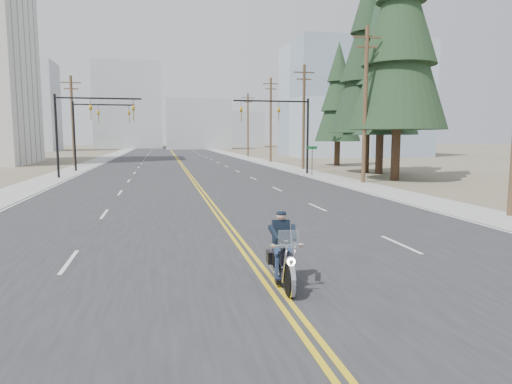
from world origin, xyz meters
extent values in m
plane|color=#776D56|center=(0.00, 0.00, 0.00)|extent=(400.00, 400.00, 0.00)
cube|color=#303033|center=(0.00, 70.00, 0.01)|extent=(20.00, 200.00, 0.01)
cube|color=#A5A5A0|center=(-11.50, 70.00, 0.01)|extent=(3.00, 200.00, 0.01)
cube|color=#A5A5A0|center=(11.50, 70.00, 0.01)|extent=(3.00, 200.00, 0.01)
cylinder|color=black|center=(-11.00, 32.00, 3.50)|extent=(0.20, 0.20, 7.00)
cylinder|color=black|center=(-7.50, 32.00, 6.70)|extent=(7.00, 0.14, 0.14)
imported|color=#BF8C0C|center=(-8.20, 32.00, 6.05)|extent=(0.21, 0.26, 1.30)
imported|color=#BF8C0C|center=(-4.70, 32.00, 6.05)|extent=(0.21, 0.26, 1.30)
cylinder|color=black|center=(11.00, 32.00, 3.50)|extent=(0.20, 0.20, 7.00)
cylinder|color=black|center=(7.50, 32.00, 6.70)|extent=(7.00, 0.14, 0.14)
imported|color=#BF8C0C|center=(8.20, 32.00, 6.05)|extent=(0.21, 0.26, 1.30)
imported|color=#BF8C0C|center=(4.70, 32.00, 6.05)|extent=(0.21, 0.26, 1.30)
cylinder|color=black|center=(-11.00, 40.00, 3.50)|extent=(0.20, 0.20, 7.00)
cylinder|color=black|center=(-8.00, 40.00, 6.70)|extent=(6.00, 0.14, 0.14)
imported|color=#BF8C0C|center=(-8.60, 40.00, 6.05)|extent=(0.21, 0.26, 1.30)
imported|color=#BF8C0C|center=(-5.60, 40.00, 6.05)|extent=(0.21, 0.26, 1.30)
cylinder|color=black|center=(10.80, 30.00, 1.30)|extent=(0.06, 0.06, 2.60)
cube|color=#0C5926|center=(10.80, 30.00, 2.50)|extent=(0.90, 0.03, 0.25)
cylinder|color=brown|center=(12.50, 23.00, 5.75)|extent=(0.30, 0.30, 11.50)
cube|color=brown|center=(12.50, 23.00, 10.70)|extent=(2.20, 0.12, 0.12)
cube|color=brown|center=(12.50, 23.00, 10.00)|extent=(1.60, 0.12, 0.12)
cylinder|color=brown|center=(12.50, 38.00, 5.50)|extent=(0.30, 0.30, 11.00)
cube|color=brown|center=(12.50, 38.00, 10.20)|extent=(2.20, 0.12, 0.12)
cube|color=brown|center=(12.50, 38.00, 9.50)|extent=(1.60, 0.12, 0.12)
cylinder|color=brown|center=(12.50, 53.00, 5.75)|extent=(0.30, 0.30, 11.50)
cube|color=brown|center=(12.50, 53.00, 10.70)|extent=(2.20, 0.12, 0.12)
cube|color=brown|center=(12.50, 53.00, 10.00)|extent=(1.60, 0.12, 0.12)
cylinder|color=brown|center=(12.50, 70.00, 5.50)|extent=(0.30, 0.30, 11.00)
cube|color=brown|center=(12.50, 70.00, 10.20)|extent=(2.20, 0.12, 0.12)
cube|color=brown|center=(12.50, 70.00, 9.50)|extent=(1.60, 0.12, 0.12)
cylinder|color=brown|center=(-12.50, 48.00, 5.25)|extent=(0.30, 0.30, 10.50)
cube|color=brown|center=(-12.50, 48.00, 9.70)|extent=(2.20, 0.12, 0.12)
cube|color=brown|center=(-12.50, 48.00, 9.00)|extent=(1.60, 0.12, 0.12)
cube|color=#9EB5CC|center=(32.00, 70.00, 10.00)|extent=(24.00, 16.00, 20.00)
cube|color=#B7BCC6|center=(-35.00, 115.00, 11.00)|extent=(14.00, 12.00, 22.00)
cube|color=#ADB2B7|center=(8.00, 125.00, 7.00)|extent=(18.00, 14.00, 14.00)
cube|color=#B7BCC6|center=(40.00, 110.00, 9.00)|extent=(16.00, 12.00, 18.00)
cube|color=#ADB2B7|center=(-12.00, 140.00, 13.00)|extent=(20.00, 15.00, 26.00)
cube|color=#B7BCC6|center=(25.00, 150.00, 6.00)|extent=(14.00, 14.00, 12.00)
cylinder|color=#382619|center=(15.83, 24.31, 2.02)|extent=(0.78, 0.78, 4.03)
cone|color=#193319|center=(15.83, 24.31, 10.09)|extent=(7.62, 7.62, 12.10)
cone|color=#193319|center=(15.83, 24.31, 13.52)|extent=(5.72, 5.72, 9.08)
cylinder|color=#382619|center=(17.65, 30.69, 1.83)|extent=(0.80, 0.80, 3.66)
cone|color=#1A341E|center=(17.65, 30.69, 9.14)|extent=(6.86, 6.86, 10.97)
cone|color=#1A341E|center=(17.65, 30.69, 12.25)|extent=(5.14, 5.14, 8.23)
cone|color=#1A341E|center=(17.65, 30.69, 15.36)|extent=(3.43, 3.43, 5.85)
cylinder|color=#382619|center=(16.86, 31.96, 1.93)|extent=(0.67, 0.67, 3.85)
cone|color=black|center=(16.86, 31.96, 9.63)|extent=(6.94, 6.94, 11.56)
cone|color=black|center=(16.86, 31.96, 12.91)|extent=(5.20, 5.20, 8.67)
cylinder|color=#382619|center=(18.46, 43.25, 1.47)|extent=(0.68, 0.68, 2.94)
cone|color=#193219|center=(18.46, 43.25, 7.34)|extent=(5.48, 5.48, 8.81)
cone|color=#193219|center=(18.46, 43.25, 9.83)|extent=(4.11, 4.11, 6.61)
cone|color=#193219|center=(18.46, 43.25, 12.33)|extent=(2.74, 2.74, 4.70)
camera|label=1|loc=(-2.43, -9.04, 3.44)|focal=32.00mm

